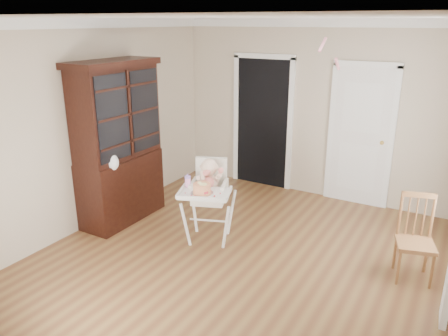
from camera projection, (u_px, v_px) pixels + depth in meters
The scene contains 14 objects.
floor at pixel (239, 262), 5.09m from camera, with size 5.00×5.00×0.00m, color brown.
ceiling at pixel (242, 17), 4.22m from camera, with size 5.00×5.00×0.00m, color white.
wall_back at pixel (317, 111), 6.70m from camera, with size 4.50×4.50×0.00m, color #C3B098.
wall_left at pixel (89, 127), 5.72m from camera, with size 5.00×5.00×0.00m, color #C3B098.
crown_molding at pixel (242, 24), 4.24m from camera, with size 4.50×5.00×0.12m, color white, non-canonical shape.
doorway at pixel (263, 120), 7.19m from camera, with size 1.06×0.05×2.22m.
closet_door at pixel (360, 138), 6.46m from camera, with size 0.96×0.09×2.13m.
high_chair at pixel (209, 192), 5.40m from camera, with size 0.83×0.92×1.07m.
baby at pixel (209, 179), 5.37m from camera, with size 0.36×0.27×0.49m.
cake at pixel (202, 189), 5.10m from camera, with size 0.27×0.27×0.13m.
sippy_cup at pixel (188, 181), 5.30m from camera, with size 0.07×0.07×0.18m.
china_cabinet at pixel (118, 143), 5.87m from camera, with size 0.58×1.30×2.20m.
dining_chair at pixel (415, 241), 4.66m from camera, with size 0.47×0.47×0.94m.
streamer at pixel (323, 44), 5.17m from camera, with size 0.03×0.50×0.02m, color pink, non-canonical shape.
Camera 1 is at (2.08, -3.95, 2.67)m, focal length 35.00 mm.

